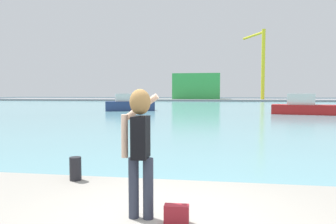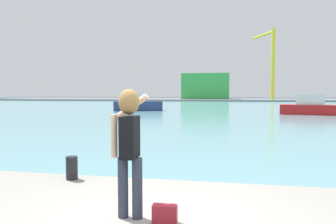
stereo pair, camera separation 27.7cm
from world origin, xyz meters
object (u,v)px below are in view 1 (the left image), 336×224
Objects in this scene: person_photographer at (140,140)px; boat_moored_2 at (308,107)px; warehouse_left at (197,86)px; boat_moored at (129,104)px; handbag at (176,214)px; harbor_bollard at (75,169)px; port_crane at (261,58)px.

boat_moored_2 is at bearing -19.56° from person_photographer.
boat_moored_2 is 0.60× the size of warehouse_left.
person_photographer is at bearing -86.72° from warehouse_left.
person_photographer is 37.55m from boat_moored.
handbag is 2.78m from harbor_bollard.
warehouse_left is (-3.59, 90.57, 3.37)m from harbor_bollard.
warehouse_left reaches higher than harbor_bollard.
warehouse_left reaches higher than boat_moored_2.
person_photographer is 0.09× the size of port_crane.
warehouse_left reaches higher than handbag.
harbor_bollard is at bearing -87.73° from warehouse_left.
boat_moored is at bearing 106.93° from handbag.
warehouse_left is (-5.78, 92.28, 3.47)m from handbag.
harbor_bollard is at bearing 45.23° from person_photographer.
boat_moored is at bearing 104.35° from harbor_bollard.
harbor_bollard reaches higher than handbag.
warehouse_left is at bearing 169.77° from port_crane.
port_crane reaches higher than harbor_bollard.
port_crane reaches higher than warehouse_left.
boat_moored is at bearing -113.95° from port_crane.
port_crane reaches higher than boat_moored.
port_crane is (23.47, 52.85, 11.40)m from boat_moored.
warehouse_left is (-16.05, 59.96, 3.47)m from boat_moored_2.
person_photographer is at bearing -96.21° from boat_moored_2.
handbag is 0.71× the size of harbor_bollard.
port_crane is (18.26, -3.29, 7.95)m from warehouse_left.
boat_moored is at bearing -95.31° from warehouse_left.
harbor_bollard is 0.05× the size of boat_moored_2.
handbag is 0.02× the size of port_crane.
boat_moored is at bearing -177.90° from boat_moored_2.
handbag is (0.50, -0.09, -0.95)m from person_photographer.
port_crane is (2.20, 56.66, 11.43)m from boat_moored_2.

